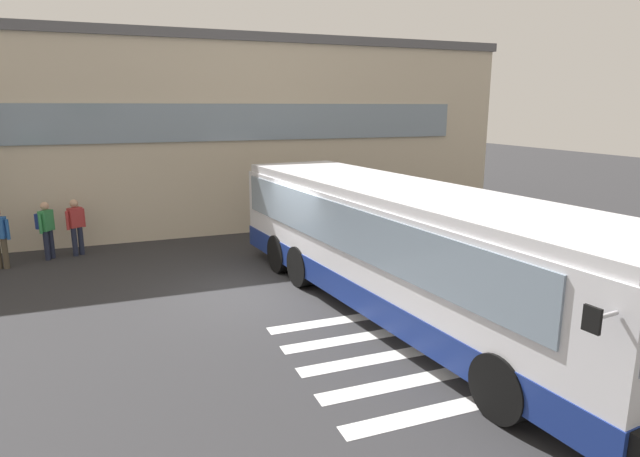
% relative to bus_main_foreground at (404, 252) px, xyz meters
% --- Properties ---
extents(ground_plane, '(80.00, 90.00, 0.02)m').
position_rel_bus_main_foreground_xyz_m(ground_plane, '(-2.74, 2.45, -1.35)').
color(ground_plane, '#2B2B2D').
rests_on(ground_plane, ground).
extents(bay_paint_stripes, '(4.40, 3.96, 0.01)m').
position_rel_bus_main_foreground_xyz_m(bay_paint_stripes, '(-0.74, -1.75, -1.33)').
color(bay_paint_stripes, silver).
rests_on(bay_paint_stripes, ground).
extents(terminal_building, '(24.46, 13.80, 6.69)m').
position_rel_bus_main_foreground_xyz_m(terminal_building, '(-3.43, 14.10, 2.00)').
color(terminal_building, beige).
rests_on(terminal_building, ground).
extents(bus_main_foreground, '(3.88, 11.89, 2.70)m').
position_rel_bus_main_foreground_xyz_m(bus_main_foreground, '(0.00, 0.00, 0.00)').
color(bus_main_foreground, silver).
rests_on(bus_main_foreground, ground).
extents(passenger_by_doorway, '(0.50, 0.52, 1.68)m').
position_rel_bus_main_foreground_xyz_m(passenger_by_doorway, '(-7.47, 7.28, -0.37)').
color(passenger_by_doorway, '#1E2338').
rests_on(passenger_by_doorway, ground).
extents(passenger_at_curb_edge, '(0.50, 0.40, 1.68)m').
position_rel_bus_main_foreground_xyz_m(passenger_at_curb_edge, '(-6.69, 7.42, -0.41)').
color(passenger_at_curb_edge, '#1E2338').
rests_on(passenger_at_curb_edge, ground).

